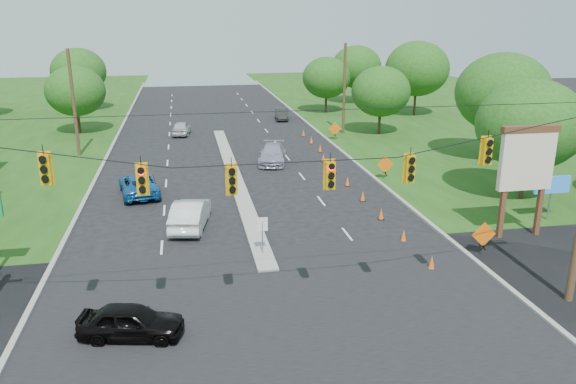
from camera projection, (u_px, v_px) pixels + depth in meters
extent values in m
plane|color=black|center=(284.00, 316.00, 22.45)|extent=(160.00, 160.00, 0.00)
cube|color=black|center=(284.00, 316.00, 22.45)|extent=(160.00, 14.00, 0.02)
cube|color=gray|center=(108.00, 154.00, 48.80)|extent=(0.25, 110.00, 0.16)
cube|color=gray|center=(333.00, 145.00, 52.37)|extent=(0.25, 110.00, 0.16)
cube|color=gray|center=(234.00, 176.00, 42.14)|extent=(1.00, 34.00, 0.18)
cylinder|color=gray|center=(262.00, 239.00, 27.81)|extent=(0.06, 0.06, 1.80)
cube|color=white|center=(262.00, 224.00, 27.57)|extent=(0.55, 0.04, 0.70)
cylinder|color=black|center=(289.00, 151.00, 19.42)|extent=(24.00, 0.04, 0.04)
cube|color=#FCB50D|center=(45.00, 169.00, 18.08)|extent=(0.34, 0.24, 1.00)
cube|color=#FCB50D|center=(142.00, 180.00, 18.77)|extent=(0.34, 0.24, 1.00)
cube|color=#FCB50D|center=(232.00, 181.00, 19.35)|extent=(0.34, 0.24, 1.00)
cube|color=#FCB50D|center=(330.00, 176.00, 19.97)|extent=(0.34, 0.24, 1.00)
cube|color=#FCB50D|center=(410.00, 169.00, 20.47)|extent=(0.34, 0.24, 1.00)
cube|color=#FCB50D|center=(487.00, 152.00, 20.85)|extent=(0.34, 0.24, 1.00)
cylinder|color=#422D1C|center=(74.00, 103.00, 47.03)|extent=(0.28, 0.28, 9.00)
cylinder|color=#422D1C|center=(344.00, 89.00, 56.14)|extent=(0.28, 0.28, 9.00)
cube|color=#59331E|center=(503.00, 200.00, 29.70)|extent=(0.25, 0.25, 4.40)
cube|color=#59331E|center=(540.00, 197.00, 30.09)|extent=(0.25, 0.25, 4.40)
cube|color=beige|center=(527.00, 160.00, 29.27)|extent=(3.00, 0.35, 3.20)
cube|color=#59331E|center=(531.00, 129.00, 28.77)|extent=(3.20, 0.40, 0.35)
cylinder|color=gray|center=(550.00, 201.00, 32.63)|extent=(0.12, 0.12, 2.40)
cube|color=blue|center=(552.00, 185.00, 32.34)|extent=(2.20, 0.20, 1.00)
cone|color=#EA5A19|center=(432.00, 262.00, 26.51)|extent=(0.32, 0.32, 0.70)
cone|color=#EA5A19|center=(404.00, 235.00, 29.79)|extent=(0.32, 0.32, 0.70)
cone|color=#EA5A19|center=(381.00, 214.00, 33.08)|extent=(0.32, 0.32, 0.70)
cone|color=#EA5A19|center=(363.00, 196.00, 36.36)|extent=(0.32, 0.32, 0.70)
cone|color=#EA5A19|center=(347.00, 181.00, 39.64)|extent=(0.32, 0.32, 0.70)
cone|color=#EA5A19|center=(334.00, 169.00, 42.92)|extent=(0.32, 0.32, 0.70)
cone|color=#EA5A19|center=(323.00, 158.00, 46.21)|extent=(0.32, 0.32, 0.70)
cone|color=#EA5A19|center=(320.00, 148.00, 49.59)|extent=(0.32, 0.32, 0.70)
cone|color=#EA5A19|center=(311.00, 140.00, 52.88)|extent=(0.32, 0.32, 0.70)
cone|color=#EA5A19|center=(304.00, 133.00, 56.16)|extent=(0.32, 0.32, 0.70)
cube|color=black|center=(483.00, 246.00, 27.95)|extent=(0.06, 0.58, 0.26)
cube|color=black|center=(483.00, 246.00, 27.95)|extent=(0.06, 0.58, 0.26)
cube|color=orange|center=(484.00, 234.00, 27.77)|extent=(1.27, 0.05, 1.27)
cube|color=black|center=(385.00, 172.00, 41.08)|extent=(0.06, 0.58, 0.26)
cube|color=black|center=(385.00, 172.00, 41.08)|extent=(0.06, 0.58, 0.26)
cube|color=orange|center=(385.00, 165.00, 40.90)|extent=(1.27, 0.05, 1.27)
cube|color=black|center=(335.00, 135.00, 54.21)|extent=(0.06, 0.58, 0.26)
cube|color=black|center=(335.00, 135.00, 54.21)|extent=(0.06, 0.58, 0.26)
cube|color=orange|center=(335.00, 129.00, 54.03)|extent=(1.27, 0.05, 1.27)
cylinder|color=black|center=(79.00, 121.00, 57.11)|extent=(0.28, 0.28, 2.52)
ellipsoid|color=#194C14|center=(75.00, 91.00, 56.19)|extent=(5.88, 5.88, 5.04)
cylinder|color=black|center=(82.00, 100.00, 70.77)|extent=(0.28, 0.28, 2.88)
ellipsoid|color=#194C14|center=(79.00, 71.00, 69.72)|extent=(6.72, 6.72, 5.76)
cylinder|color=black|center=(523.00, 178.00, 36.46)|extent=(0.28, 0.28, 2.88)
ellipsoid|color=#194C14|center=(530.00, 124.00, 35.40)|extent=(6.72, 6.72, 5.76)
cylinder|color=black|center=(497.00, 141.00, 46.49)|extent=(0.28, 0.28, 3.24)
ellipsoid|color=#194C14|center=(503.00, 93.00, 45.30)|extent=(7.56, 7.56, 6.48)
cylinder|color=black|center=(379.00, 122.00, 56.79)|extent=(0.28, 0.28, 2.52)
ellipsoid|color=#194C14|center=(381.00, 91.00, 55.87)|extent=(5.88, 5.88, 5.04)
cylinder|color=black|center=(415.00, 102.00, 67.47)|extent=(0.28, 0.28, 3.24)
ellipsoid|color=#194C14|center=(417.00, 69.00, 66.29)|extent=(7.56, 7.56, 6.48)
cylinder|color=black|center=(356.00, 93.00, 77.14)|extent=(0.28, 0.28, 2.88)
ellipsoid|color=#194C14|center=(356.00, 67.00, 76.09)|extent=(6.72, 6.72, 5.76)
cylinder|color=black|center=(326.00, 103.00, 69.56)|extent=(0.28, 0.28, 2.52)
ellipsoid|color=#194C14|center=(326.00, 78.00, 68.64)|extent=(5.88, 5.88, 5.04)
imported|color=black|center=(131.00, 322.00, 20.76)|extent=(4.12, 2.32, 1.32)
imported|color=silver|center=(190.00, 214.00, 31.73)|extent=(2.58, 5.14, 1.62)
imported|color=#175492|center=(139.00, 185.00, 37.54)|extent=(3.16, 5.41, 1.41)
imported|color=#9998AC|center=(272.00, 154.00, 45.78)|extent=(3.11, 5.42, 1.48)
imported|color=#BDBDBD|center=(181.00, 128.00, 56.76)|extent=(2.15, 4.22, 1.38)
imported|color=black|center=(282.00, 114.00, 65.06)|extent=(1.78, 4.01, 1.28)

